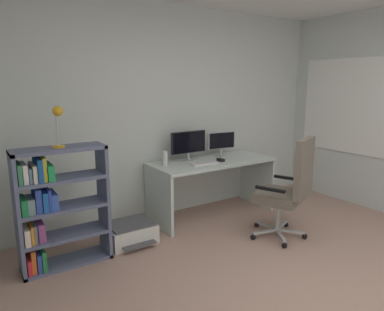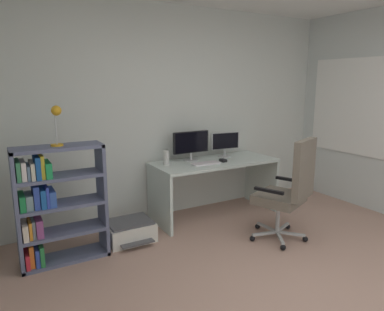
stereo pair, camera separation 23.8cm
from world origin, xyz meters
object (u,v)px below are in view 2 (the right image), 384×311
object	(u,v)px
bookshelf	(52,205)
desktop_speaker	(166,158)
keyboard	(206,163)
desk	(215,175)
monitor_main	(191,144)
office_chair	(289,188)
monitor_secondary	(225,142)
computer_mouse	(223,160)
desk_lamp	(56,118)
printer	(130,231)

from	to	relation	value
bookshelf	desktop_speaker	bearing A→B (deg)	14.93
keyboard	bookshelf	bearing A→B (deg)	-171.73
desk	keyboard	xyz separation A→B (m)	(-0.20, -0.12, 0.19)
monitor_main	office_chair	world-z (taller)	office_chair
monitor_secondary	monitor_main	bearing A→B (deg)	-179.99
computer_mouse	desk_lamp	size ratio (longest dim) A/B	0.27
desk	desktop_speaker	distance (m)	0.69
desk	keyboard	distance (m)	0.30
printer	monitor_main	bearing A→B (deg)	18.44
keyboard	computer_mouse	size ratio (longest dim) A/B	3.40
monitor_main	keyboard	distance (m)	0.34
desk	desk_lamp	size ratio (longest dim) A/B	4.34
keyboard	desktop_speaker	distance (m)	0.48
bookshelf	keyboard	bearing A→B (deg)	4.85
keyboard	bookshelf	distance (m)	1.80
desk	printer	xyz separation A→B (m)	(-1.22, -0.17, -0.43)
monitor_secondary	desktop_speaker	xyz separation A→B (m)	(-0.88, -0.05, -0.11)
office_chair	bookshelf	size ratio (longest dim) A/B	1.01
desk	office_chair	distance (m)	1.07
desk	computer_mouse	size ratio (longest dim) A/B	15.88
office_chair	printer	xyz separation A→B (m)	(-1.48, 0.86, -0.48)
computer_mouse	desk	bearing A→B (deg)	120.07
monitor_secondary	bookshelf	bearing A→B (deg)	-169.63
monitor_secondary	bookshelf	xyz separation A→B (m)	(-2.24, -0.41, -0.34)
monitor_secondary	office_chair	distance (m)	1.22
desk	computer_mouse	distance (m)	0.23
desk_lamp	printer	world-z (taller)	desk_lamp
office_chair	bookshelf	bearing A→B (deg)	161.26
computer_mouse	printer	size ratio (longest dim) A/B	0.20
keyboard	office_chair	xyz separation A→B (m)	(0.47, -0.92, -0.14)
monitor_main	desk_lamp	size ratio (longest dim) A/B	1.34
office_chair	desk_lamp	size ratio (longest dim) A/B	3.09
desktop_speaker	desk_lamp	distance (m)	1.43
computer_mouse	desktop_speaker	xyz separation A→B (m)	(-0.69, 0.20, 0.07)
desk	desktop_speaker	bearing A→B (deg)	171.44
desk	monitor_secondary	bearing A→B (deg)	29.54
desktop_speaker	office_chair	size ratio (longest dim) A/B	0.15
monitor_main	desk_lamp	world-z (taller)	desk_lamp
keyboard	printer	world-z (taller)	keyboard
printer	computer_mouse	bearing A→B (deg)	3.14
office_chair	printer	size ratio (longest dim) A/B	2.26
monitor_secondary	keyboard	world-z (taller)	monitor_secondary
desk	computer_mouse	xyz separation A→B (m)	(0.05, -0.10, 0.20)
keyboard	desktop_speaker	bearing A→B (deg)	157.08
computer_mouse	bookshelf	xyz separation A→B (m)	(-2.05, -0.16, -0.16)
desk	monitor_secondary	distance (m)	0.47
desk_lamp	keyboard	bearing A→B (deg)	5.14
desktop_speaker	bookshelf	xyz separation A→B (m)	(-1.36, -0.36, -0.23)
keyboard	desk	bearing A→B (deg)	32.94
bookshelf	monitor_secondary	bearing A→B (deg)	10.37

